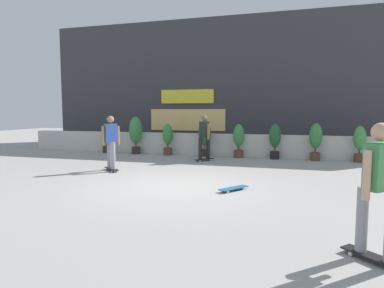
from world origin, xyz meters
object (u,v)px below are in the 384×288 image
at_px(potted_plant_0, 107,137).
at_px(skater_foreground, 204,136).
at_px(potted_plant_2, 168,138).
at_px(potted_plant_5, 275,139).
at_px(potted_plant_6, 316,139).
at_px(skater_far_right, 111,141).
at_px(skater_by_wall_right, 378,186).
at_px(skateboard_near_camera, 234,188).
at_px(potted_plant_3, 205,135).
at_px(potted_plant_7, 360,142).
at_px(potted_plant_1, 136,132).
at_px(potted_plant_4, 239,139).

xyz_separation_m(potted_plant_0, skater_foreground, (4.79, -1.25, 0.26)).
height_order(potted_plant_0, potted_plant_2, potted_plant_2).
distance_m(potted_plant_5, potted_plant_6, 1.47).
bearing_deg(potted_plant_2, potted_plant_6, 0.00).
distance_m(potted_plant_2, skater_far_right, 4.10).
height_order(skater_by_wall_right, skateboard_near_camera, skater_by_wall_right).
xyz_separation_m(potted_plant_3, skater_far_right, (-1.95, -4.08, 0.08)).
xyz_separation_m(potted_plant_6, potted_plant_7, (1.50, 0.00, -0.07)).
bearing_deg(skater_by_wall_right, skateboard_near_camera, 124.78).
distance_m(potted_plant_0, potted_plant_6, 8.76).
relative_size(potted_plant_5, skater_by_wall_right, 0.80).
bearing_deg(potted_plant_6, skater_by_wall_right, -89.51).
height_order(potted_plant_1, potted_plant_7, potted_plant_1).
relative_size(potted_plant_2, potted_plant_7, 1.00).
height_order(potted_plant_2, skateboard_near_camera, potted_plant_2).
bearing_deg(potted_plant_7, potted_plant_2, -180.00).
height_order(potted_plant_0, skateboard_near_camera, potted_plant_0).
bearing_deg(skateboard_near_camera, potted_plant_1, 132.43).
bearing_deg(potted_plant_3, potted_plant_2, 180.00).
distance_m(potted_plant_3, potted_plant_4, 1.39).
bearing_deg(potted_plant_2, potted_plant_5, 0.00).
bearing_deg(potted_plant_7, potted_plant_0, 180.00).
height_order(potted_plant_2, potted_plant_5, potted_plant_5).
bearing_deg(skater_foreground, potted_plant_0, 165.34).
distance_m(skater_far_right, skateboard_near_camera, 4.43).
xyz_separation_m(potted_plant_2, potted_plant_6, (5.86, 0.00, 0.06)).
bearing_deg(potted_plant_0, skater_by_wall_right, -45.14).
distance_m(potted_plant_1, potted_plant_3, 3.07).
xyz_separation_m(skater_foreground, skateboard_near_camera, (1.80, -4.40, -0.88)).
xyz_separation_m(potted_plant_5, potted_plant_6, (1.47, 0.00, 0.04)).
relative_size(potted_plant_1, skater_by_wall_right, 0.95).
relative_size(potted_plant_1, skater_far_right, 0.95).
height_order(potted_plant_1, skater_far_right, skater_far_right).
bearing_deg(potted_plant_7, skater_far_right, -152.07).
height_order(potted_plant_1, skateboard_near_camera, potted_plant_1).
relative_size(potted_plant_4, potted_plant_7, 1.02).
bearing_deg(potted_plant_5, potted_plant_1, 180.00).
height_order(skater_foreground, skater_by_wall_right, same).
height_order(potted_plant_5, skateboard_near_camera, potted_plant_5).
relative_size(potted_plant_3, potted_plant_7, 1.13).
xyz_separation_m(potted_plant_4, potted_plant_6, (2.87, 0.00, 0.05)).
distance_m(potted_plant_4, potted_plant_5, 1.39).
bearing_deg(potted_plant_4, skater_foreground, -131.12).
height_order(skater_foreground, skateboard_near_camera, skater_foreground).
relative_size(potted_plant_2, skateboard_near_camera, 1.72).
height_order(potted_plant_6, skater_far_right, skater_far_right).
distance_m(potted_plant_5, potted_plant_7, 2.97).
bearing_deg(skateboard_near_camera, potted_plant_3, 110.35).
height_order(potted_plant_7, skateboard_near_camera, potted_plant_7).
bearing_deg(potted_plant_1, skater_foreground, -20.42).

